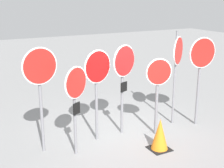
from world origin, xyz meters
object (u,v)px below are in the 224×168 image
at_px(stop_sign_4, 158,82).
at_px(stop_sign_6, 201,62).
at_px(stop_sign_2, 97,75).
at_px(stop_sign_5, 177,57).
at_px(stop_sign_1, 76,92).
at_px(traffic_cone_0, 160,134).
at_px(stop_sign_0, 40,76).
at_px(stop_sign_3, 124,70).

height_order(stop_sign_4, stop_sign_6, stop_sign_6).
distance_m(stop_sign_2, stop_sign_6, 2.87).
bearing_deg(stop_sign_5, stop_sign_1, 151.95).
bearing_deg(stop_sign_5, stop_sign_4, 167.28).
distance_m(stop_sign_6, traffic_cone_0, 2.38).
xyz_separation_m(stop_sign_0, stop_sign_3, (2.10, 0.01, -0.11)).
xyz_separation_m(stop_sign_1, stop_sign_3, (1.48, 0.48, 0.20)).
bearing_deg(stop_sign_5, stop_sign_6, -70.94).
xyz_separation_m(stop_sign_4, stop_sign_5, (0.86, 0.35, 0.47)).
distance_m(stop_sign_0, stop_sign_5, 3.68).
distance_m(stop_sign_1, stop_sign_5, 3.10).
bearing_deg(stop_sign_2, stop_sign_6, -24.82).
relative_size(stop_sign_1, stop_sign_6, 0.84).
relative_size(stop_sign_6, traffic_cone_0, 3.21).
bearing_deg(stop_sign_5, stop_sign_0, 143.46).
xyz_separation_m(stop_sign_5, traffic_cone_0, (-1.28, -1.06, -1.51)).
bearing_deg(stop_sign_3, stop_sign_6, -34.05).
relative_size(stop_sign_2, traffic_cone_0, 2.99).
distance_m(stop_sign_3, stop_sign_5, 1.59).
bearing_deg(stop_sign_2, stop_sign_5, -17.72).
distance_m(stop_sign_1, stop_sign_6, 3.57).
xyz_separation_m(stop_sign_0, stop_sign_6, (4.18, -0.47, -0.00)).
height_order(stop_sign_1, stop_sign_5, stop_sign_5).
height_order(stop_sign_4, traffic_cone_0, stop_sign_4).
bearing_deg(stop_sign_4, stop_sign_3, 159.50).
relative_size(stop_sign_3, stop_sign_4, 1.16).
bearing_deg(stop_sign_3, stop_sign_1, 177.25).
height_order(stop_sign_1, stop_sign_6, stop_sign_6).
distance_m(stop_sign_2, stop_sign_4, 1.54).
distance_m(stop_sign_2, stop_sign_3, 0.75).
bearing_deg(traffic_cone_0, stop_sign_0, 154.18).
bearing_deg(stop_sign_5, traffic_cone_0, -175.37).
xyz_separation_m(stop_sign_0, traffic_cone_0, (2.40, -1.16, -1.41)).
xyz_separation_m(stop_sign_3, stop_sign_5, (1.58, -0.12, 0.20)).
relative_size(stop_sign_4, traffic_cone_0, 2.64).
bearing_deg(traffic_cone_0, stop_sign_1, 158.81).
bearing_deg(stop_sign_1, stop_sign_3, -11.98).
xyz_separation_m(stop_sign_1, stop_sign_2, (0.73, 0.44, 0.18)).
height_order(stop_sign_5, traffic_cone_0, stop_sign_5).
bearing_deg(stop_sign_5, stop_sign_3, 140.85).
height_order(stop_sign_1, traffic_cone_0, stop_sign_1).
xyz_separation_m(stop_sign_1, stop_sign_5, (3.05, 0.37, 0.41)).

